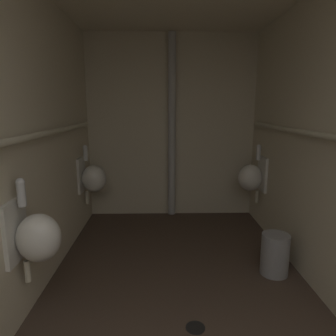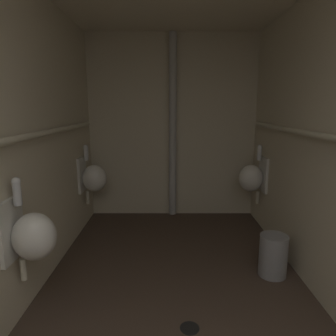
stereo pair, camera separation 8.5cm
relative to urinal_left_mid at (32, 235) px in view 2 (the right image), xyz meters
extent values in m
cube|color=#47382D|center=(1.01, -0.01, -0.71)|extent=(2.44, 4.71, 0.08)
cube|color=beige|center=(1.01, 2.31, 0.59)|extent=(2.44, 0.06, 2.52)
ellipsoid|color=silver|center=(0.02, 0.00, -0.01)|extent=(0.30, 0.26, 0.34)
cube|color=silver|center=(-0.13, 0.00, 0.04)|extent=(0.03, 0.30, 0.44)
cylinder|color=silver|center=(-0.07, 0.00, 0.30)|extent=(0.06, 0.06, 0.16)
sphere|color=silver|center=(-0.07, 0.00, 0.38)|extent=(0.06, 0.06, 0.06)
cylinder|color=beige|center=(-0.08, 0.00, -0.26)|extent=(0.04, 0.04, 0.16)
ellipsoid|color=silver|center=(0.02, 1.76, -0.01)|extent=(0.30, 0.26, 0.34)
cube|color=silver|center=(-0.13, 1.76, 0.04)|extent=(0.03, 0.30, 0.44)
cylinder|color=silver|center=(-0.07, 1.76, 0.30)|extent=(0.06, 0.06, 0.16)
sphere|color=silver|center=(-0.07, 1.76, 0.38)|extent=(0.06, 0.06, 0.06)
cylinder|color=beige|center=(-0.08, 1.76, -0.26)|extent=(0.04, 0.04, 0.16)
ellipsoid|color=silver|center=(2.01, 1.76, -0.01)|extent=(0.30, 0.26, 0.34)
cube|color=silver|center=(2.16, 1.76, 0.04)|extent=(0.03, 0.30, 0.44)
cylinder|color=silver|center=(2.10, 1.76, 0.30)|extent=(0.06, 0.06, 0.16)
sphere|color=silver|center=(2.10, 1.76, 0.38)|extent=(0.06, 0.06, 0.06)
cylinder|color=beige|center=(2.11, 1.76, -0.26)|extent=(0.04, 0.04, 0.16)
cylinder|color=beige|center=(-0.09, 0.02, 0.66)|extent=(0.05, 3.88, 0.05)
sphere|color=beige|center=(-0.09, 1.96, 0.66)|extent=(0.06, 0.06, 0.06)
sphere|color=beige|center=(2.12, 1.96, 0.66)|extent=(0.06, 0.06, 0.06)
cylinder|color=#B2B2B2|center=(1.02, 2.20, 0.59)|extent=(0.10, 0.10, 2.47)
cylinder|color=black|center=(1.11, -0.09, -0.67)|extent=(0.14, 0.14, 0.01)
cylinder|color=gray|center=(1.93, 0.61, -0.47)|extent=(0.26, 0.26, 0.39)
camera|label=1|loc=(0.87, -1.97, 0.88)|focal=32.36mm
camera|label=2|loc=(0.95, -1.97, 0.88)|focal=32.36mm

